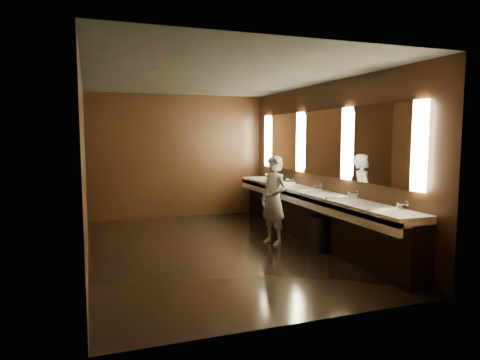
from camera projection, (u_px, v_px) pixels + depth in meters
name	position (u px, v px, depth m)	size (l,w,h in m)	color
floor	(215.00, 249.00, 7.11)	(6.00, 6.00, 0.00)	black
ceiling	(214.00, 78.00, 6.82)	(4.00, 6.00, 0.02)	#2D2D2B
wall_back	(178.00, 156.00, 9.78)	(4.00, 0.02, 2.80)	black
wall_front	(301.00, 185.00, 4.16)	(4.00, 0.02, 2.80)	black
wall_left	(85.00, 168.00, 6.30)	(0.02, 6.00, 2.80)	black
wall_right	(322.00, 162.00, 7.63)	(0.02, 6.00, 2.80)	black
sink_counter	(311.00, 213.00, 7.66)	(0.55, 5.40, 1.01)	black
mirror_band	(322.00, 143.00, 7.59)	(0.06, 5.03, 1.15)	#FFF0B6
person	(274.00, 200.00, 7.40)	(0.56, 0.37, 1.53)	#8CB3D1
trash_bin	(320.00, 234.00, 6.96)	(0.37, 0.37, 0.57)	black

